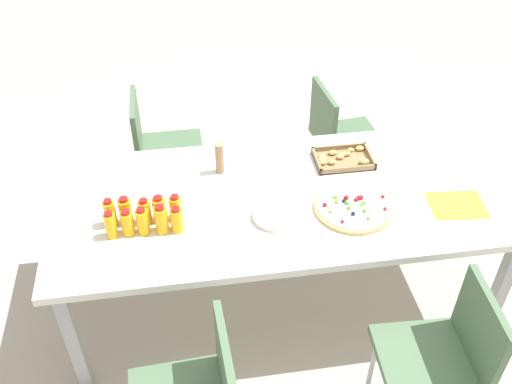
{
  "coord_description": "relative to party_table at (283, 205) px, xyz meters",
  "views": [
    {
      "loc": [
        -0.45,
        -2.1,
        2.55
      ],
      "look_at": [
        -0.13,
        0.03,
        0.76
      ],
      "focal_mm": 40.38,
      "sensor_mm": 36.0,
      "label": 1
    }
  ],
  "objects": [
    {
      "name": "juice_bottle_6",
      "position": [
        -0.75,
        -0.08,
        0.13
      ],
      "size": [
        0.06,
        0.06,
        0.15
      ],
      "color": "#FAAC14",
      "rests_on": "party_table"
    },
    {
      "name": "juice_bottle_4",
      "position": [
        -0.52,
        -0.16,
        0.12
      ],
      "size": [
        0.06,
        0.06,
        0.13
      ],
      "color": "#F9AB14",
      "rests_on": "party_table"
    },
    {
      "name": "juice_bottle_5",
      "position": [
        -0.82,
        -0.08,
        0.13
      ],
      "size": [
        0.05,
        0.05,
        0.15
      ],
      "color": "#F9AB14",
      "rests_on": "party_table"
    },
    {
      "name": "napkin_stack",
      "position": [
        -0.51,
        0.1,
        0.06
      ],
      "size": [
        0.15,
        0.15,
        0.01
      ],
      "primitive_type": "cube",
      "color": "white",
      "rests_on": "party_table"
    },
    {
      "name": "plate_stack",
      "position": [
        -0.07,
        -0.15,
        0.07
      ],
      "size": [
        0.2,
        0.2,
        0.03
      ],
      "color": "silver",
      "rests_on": "party_table"
    },
    {
      "name": "juice_bottle_3",
      "position": [
        -0.59,
        -0.16,
        0.13
      ],
      "size": [
        0.06,
        0.06,
        0.15
      ],
      "color": "#FAAB14",
      "rests_on": "party_table"
    },
    {
      "name": "fruit_pizza",
      "position": [
        0.31,
        -0.14,
        0.07
      ],
      "size": [
        0.37,
        0.37,
        0.05
      ],
      "color": "tan",
      "rests_on": "party_table"
    },
    {
      "name": "juice_bottle_1",
      "position": [
        -0.74,
        -0.15,
        0.12
      ],
      "size": [
        0.06,
        0.06,
        0.14
      ],
      "color": "#F9AE14",
      "rests_on": "party_table"
    },
    {
      "name": "juice_bottle_0",
      "position": [
        -0.81,
        -0.16,
        0.12
      ],
      "size": [
        0.05,
        0.05,
        0.14
      ],
      "color": "#FAAE14",
      "rests_on": "party_table"
    },
    {
      "name": "juice_bottle_8",
      "position": [
        -0.6,
        -0.08,
        0.12
      ],
      "size": [
        0.06,
        0.06,
        0.14
      ],
      "color": "#F9AD14",
      "rests_on": "party_table"
    },
    {
      "name": "snack_tray",
      "position": [
        0.36,
        0.24,
        0.07
      ],
      "size": [
        0.3,
        0.21,
        0.04
      ],
      "color": "olive",
      "rests_on": "party_table"
    },
    {
      "name": "juice_bottle_9",
      "position": [
        -0.52,
        -0.08,
        0.12
      ],
      "size": [
        0.06,
        0.06,
        0.14
      ],
      "color": "#FAAF14",
      "rests_on": "party_table"
    },
    {
      "name": "ground_plane",
      "position": [
        0.0,
        0.0,
        -0.68
      ],
      "size": [
        12.0,
        12.0,
        0.0
      ],
      "primitive_type": "plane",
      "color": "#B2A899"
    },
    {
      "name": "juice_bottle_7",
      "position": [
        -0.66,
        -0.08,
        0.12
      ],
      "size": [
        0.06,
        0.06,
        0.13
      ],
      "color": "#F9AC14",
      "rests_on": "party_table"
    },
    {
      "name": "chair_far_left",
      "position": [
        -0.61,
        0.86,
        -0.18
      ],
      "size": [
        0.4,
        0.4,
        0.83
      ],
      "rotation": [
        0.0,
        0.0,
        -1.57
      ],
      "color": "#4C6B4C",
      "rests_on": "ground_plane"
    },
    {
      "name": "paper_folder",
      "position": [
        0.81,
        -0.19,
        0.06
      ],
      "size": [
        0.28,
        0.22,
        0.01
      ],
      "primitive_type": "cube",
      "rotation": [
        0.0,
        0.0,
        -0.09
      ],
      "color": "yellow",
      "rests_on": "party_table"
    },
    {
      "name": "juice_bottle_2",
      "position": [
        -0.67,
        -0.15,
        0.13
      ],
      "size": [
        0.06,
        0.06,
        0.14
      ],
      "color": "#F9AF14",
      "rests_on": "party_table"
    },
    {
      "name": "chair_far_right",
      "position": [
        0.52,
        0.82,
        -0.18
      ],
      "size": [
        0.44,
        0.44,
        0.83
      ],
      "rotation": [
        0.0,
        0.0,
        -1.46
      ],
      "color": "#4C6B4C",
      "rests_on": "ground_plane"
    },
    {
      "name": "cardboard_tube",
      "position": [
        -0.28,
        0.24,
        0.14
      ],
      "size": [
        0.04,
        0.04,
        0.17
      ],
      "primitive_type": "cylinder",
      "color": "#9E7A56",
      "rests_on": "party_table"
    },
    {
      "name": "party_table",
      "position": [
        0.0,
        0.0,
        0.0
      ],
      "size": [
        2.24,
        0.97,
        0.74
      ],
      "color": "silver",
      "rests_on": "ground_plane"
    },
    {
      "name": "chair_near_right",
      "position": [
        0.54,
        -0.82,
        -0.18
      ],
      "size": [
        0.42,
        0.42,
        0.83
      ],
      "rotation": [
        0.0,
        0.0,
        1.53
      ],
      "color": "#4C6B4C",
      "rests_on": "ground_plane"
    }
  ]
}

